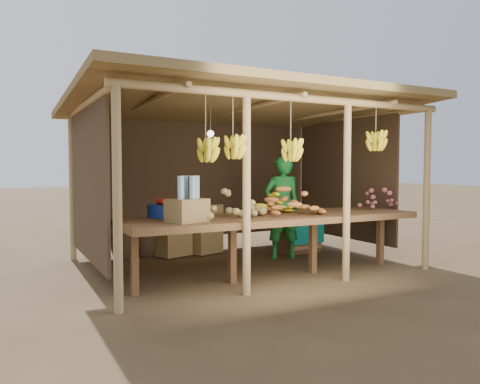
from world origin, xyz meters
name	(u,v)px	position (x,y,z in m)	size (l,w,h in m)	color
ground	(240,264)	(0.00, 0.00, 0.00)	(60.00, 60.00, 0.00)	brown
stall_structure	(243,132)	(0.00, -0.09, 1.91)	(4.70, 3.50, 2.43)	tan
counter	(275,220)	(0.00, -0.95, 0.74)	(3.90, 1.05, 0.80)	brown
potato_heap	(228,202)	(-0.64, -0.92, 0.98)	(0.95, 0.57, 0.36)	#9A854F
sweet_potato_heap	(290,201)	(0.20, -1.01, 0.98)	(0.89, 0.53, 0.35)	#BC6E30
onion_heap	(380,197)	(1.74, -0.99, 0.98)	(0.72, 0.43, 0.35)	#AD545E
banana_pile	(269,200)	(0.07, -0.70, 0.97)	(0.58, 0.35, 0.35)	#FFF328
tomato_basin	(165,209)	(-1.30, -0.51, 0.89)	(0.43, 0.43, 0.23)	navy
bottle_box	(187,204)	(-1.25, -1.12, 1.00)	(0.49, 0.43, 0.51)	olive
vendor	(282,207)	(0.78, 0.09, 0.79)	(0.58, 0.38, 1.59)	#1B7D2F
tarp_crate	(298,232)	(1.33, 0.45, 0.32)	(0.68, 0.59, 0.78)	brown
carton_stack	(194,233)	(-0.32, 0.99, 0.35)	(1.11, 0.51, 0.78)	olive
burlap_sacks	(136,242)	(-1.21, 1.20, 0.24)	(0.77, 0.40, 0.54)	#483321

